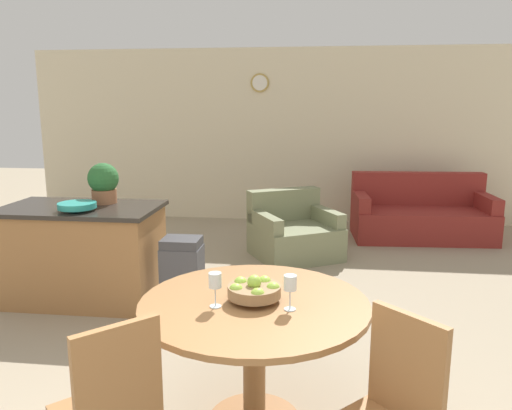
% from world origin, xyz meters
% --- Properties ---
extents(wall_back, '(8.00, 0.09, 2.70)m').
position_xyz_m(wall_back, '(-0.00, 6.34, 1.35)').
color(wall_back, beige).
rests_on(wall_back, ground_plane).
extents(dining_table, '(1.29, 1.29, 0.77)m').
position_xyz_m(dining_table, '(0.25, 1.01, 0.60)').
color(dining_table, '#9E6B3D').
rests_on(dining_table, ground_plane).
extents(dining_chair_near_left, '(0.59, 0.59, 0.95)m').
position_xyz_m(dining_chair_near_left, '(-0.32, 0.34, 0.52)').
color(dining_chair_near_left, '#9E6B3D').
rests_on(dining_chair_near_left, ground_plane).
extents(fruit_bowl, '(0.30, 0.30, 0.15)m').
position_xyz_m(fruit_bowl, '(0.25, 1.01, 0.84)').
color(fruit_bowl, olive).
rests_on(fruit_bowl, dining_table).
extents(wine_glass_left, '(0.07, 0.07, 0.19)m').
position_xyz_m(wine_glass_left, '(0.05, 0.91, 0.91)').
color(wine_glass_left, silver).
rests_on(wine_glass_left, dining_table).
extents(wine_glass_right, '(0.07, 0.07, 0.19)m').
position_xyz_m(wine_glass_right, '(0.45, 0.92, 0.91)').
color(wine_glass_right, silver).
rests_on(wine_glass_right, dining_table).
extents(kitchen_island, '(1.46, 0.84, 0.91)m').
position_xyz_m(kitchen_island, '(-1.61, 2.73, 0.46)').
color(kitchen_island, '#9E6B3D').
rests_on(kitchen_island, ground_plane).
extents(teal_bowl, '(0.33, 0.33, 0.08)m').
position_xyz_m(teal_bowl, '(-1.53, 2.54, 0.96)').
color(teal_bowl, teal).
rests_on(teal_bowl, kitchen_island).
extents(potted_plant, '(0.29, 0.29, 0.39)m').
position_xyz_m(potted_plant, '(-1.45, 2.92, 1.12)').
color(potted_plant, '#A36642').
rests_on(potted_plant, kitchen_island).
extents(trash_bin, '(0.35, 0.29, 0.68)m').
position_xyz_m(trash_bin, '(-0.60, 2.58, 0.34)').
color(trash_bin, '#47474C').
rests_on(trash_bin, ground_plane).
extents(couch, '(1.91, 0.99, 0.89)m').
position_xyz_m(couch, '(2.04, 5.45, 0.30)').
color(couch, maroon).
rests_on(couch, ground_plane).
extents(armchair, '(1.25, 1.22, 0.79)m').
position_xyz_m(armchair, '(0.31, 4.36, 0.28)').
color(armchair, '#7A7F5B').
rests_on(armchair, ground_plane).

